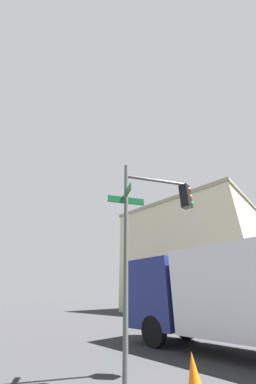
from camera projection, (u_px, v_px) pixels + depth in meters
The scene contains 4 objects.
traffic_signal_near at pixel (157, 215), 5.93m from camera, with size 1.67×2.40×5.41m.
building_stucco at pixel (213, 262), 28.90m from camera, with size 15.21×23.68×12.02m.
box_truck_second at pixel (232, 291), 6.93m from camera, with size 8.12×2.94×3.22m.
traffic_cone at pixel (194, 377), 3.55m from camera, with size 0.36×0.36×0.75m, color orange.
Camera 1 is at (-3.76, -10.91, 1.67)m, focal length 18.58 mm.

